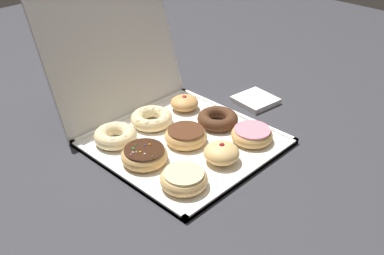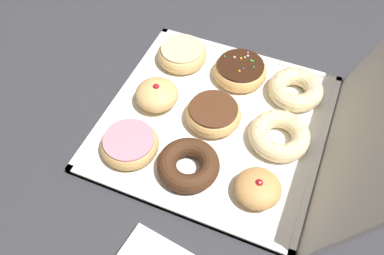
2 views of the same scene
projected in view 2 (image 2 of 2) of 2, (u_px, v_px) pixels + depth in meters
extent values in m
plane|color=#333338|center=(215.00, 124.00, 0.82)|extent=(3.00, 3.00, 0.00)
cube|color=white|center=(215.00, 122.00, 0.82)|extent=(0.43, 0.43, 0.01)
cube|color=white|center=(124.00, 92.00, 0.87)|extent=(0.43, 0.01, 0.01)
cube|color=white|center=(318.00, 155.00, 0.77)|extent=(0.43, 0.01, 0.01)
cube|color=white|center=(247.00, 56.00, 0.93)|extent=(0.01, 0.43, 0.01)
cube|color=white|center=(173.00, 209.00, 0.70)|extent=(0.01, 0.43, 0.01)
torus|color=#E5B770|center=(182.00, 55.00, 0.91)|extent=(0.11, 0.11, 0.04)
cylinder|color=beige|center=(182.00, 49.00, 0.89)|extent=(0.09, 0.09, 0.01)
ellipsoid|color=#E5B770|center=(156.00, 96.00, 0.82)|extent=(0.09, 0.09, 0.05)
sphere|color=#B21923|center=(155.00, 88.00, 0.81)|extent=(0.01, 0.01, 0.01)
torus|color=tan|center=(130.00, 145.00, 0.76)|extent=(0.11, 0.11, 0.03)
cylinder|color=pink|center=(129.00, 140.00, 0.75)|extent=(0.10, 0.10, 0.01)
torus|color=tan|center=(240.00, 71.00, 0.87)|extent=(0.12, 0.12, 0.04)
cylinder|color=#381E11|center=(241.00, 66.00, 0.86)|extent=(0.10, 0.10, 0.01)
sphere|color=green|center=(225.00, 56.00, 0.87)|extent=(0.00, 0.00, 0.00)
sphere|color=yellow|center=(240.00, 58.00, 0.87)|extent=(0.01, 0.01, 0.01)
sphere|color=blue|center=(243.00, 69.00, 0.85)|extent=(0.00, 0.00, 0.00)
sphere|color=green|center=(254.00, 67.00, 0.85)|extent=(0.00, 0.00, 0.00)
sphere|color=white|center=(248.00, 56.00, 0.87)|extent=(0.01, 0.01, 0.01)
sphere|color=pink|center=(248.00, 53.00, 0.88)|extent=(0.00, 0.00, 0.00)
sphere|color=green|center=(253.00, 61.00, 0.86)|extent=(0.00, 0.00, 0.00)
sphere|color=white|center=(245.00, 57.00, 0.87)|extent=(0.00, 0.00, 0.00)
sphere|color=orange|center=(239.00, 71.00, 0.85)|extent=(0.01, 0.01, 0.01)
sphere|color=white|center=(234.00, 57.00, 0.87)|extent=(0.01, 0.01, 0.01)
sphere|color=green|center=(251.00, 61.00, 0.86)|extent=(0.01, 0.01, 0.01)
torus|color=tan|center=(214.00, 113.00, 0.81)|extent=(0.11, 0.11, 0.04)
cylinder|color=#59331E|center=(214.00, 107.00, 0.79)|extent=(0.09, 0.09, 0.01)
torus|color=#472816|center=(188.00, 165.00, 0.73)|extent=(0.11, 0.11, 0.04)
torus|color=beige|center=(295.00, 89.00, 0.84)|extent=(0.11, 0.11, 0.04)
sphere|color=beige|center=(292.00, 99.00, 0.81)|extent=(0.02, 0.02, 0.02)
sphere|color=beige|center=(306.00, 99.00, 0.81)|extent=(0.02, 0.02, 0.02)
sphere|color=beige|center=(315.00, 91.00, 0.83)|extent=(0.02, 0.02, 0.02)
sphere|color=beige|center=(312.00, 81.00, 0.84)|extent=(0.02, 0.02, 0.02)
sphere|color=beige|center=(301.00, 74.00, 0.86)|extent=(0.02, 0.02, 0.02)
sphere|color=beige|center=(287.00, 74.00, 0.86)|extent=(0.02, 0.02, 0.02)
sphere|color=beige|center=(278.00, 81.00, 0.84)|extent=(0.02, 0.02, 0.02)
sphere|color=beige|center=(280.00, 91.00, 0.83)|extent=(0.02, 0.02, 0.02)
torus|color=beige|center=(280.00, 134.00, 0.77)|extent=(0.12, 0.12, 0.04)
sphere|color=beige|center=(275.00, 147.00, 0.74)|extent=(0.02, 0.02, 0.02)
sphere|color=beige|center=(289.00, 148.00, 0.74)|extent=(0.02, 0.02, 0.02)
sphere|color=beige|center=(299.00, 142.00, 0.75)|extent=(0.02, 0.02, 0.02)
sphere|color=beige|center=(302.00, 132.00, 0.76)|extent=(0.02, 0.02, 0.02)
sphere|color=beige|center=(297.00, 122.00, 0.78)|extent=(0.02, 0.02, 0.02)
sphere|color=beige|center=(286.00, 115.00, 0.79)|extent=(0.02, 0.02, 0.02)
sphere|color=beige|center=(273.00, 115.00, 0.79)|extent=(0.02, 0.02, 0.02)
sphere|color=beige|center=(263.00, 120.00, 0.78)|extent=(0.02, 0.02, 0.02)
sphere|color=beige|center=(259.00, 130.00, 0.77)|extent=(0.02, 0.02, 0.02)
sphere|color=beige|center=(263.00, 140.00, 0.75)|extent=(0.02, 0.02, 0.02)
ellipsoid|color=tan|center=(258.00, 188.00, 0.70)|extent=(0.08, 0.08, 0.04)
sphere|color=#B21923|center=(259.00, 183.00, 0.69)|extent=(0.01, 0.01, 0.01)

